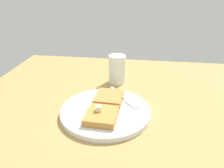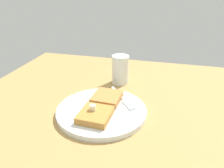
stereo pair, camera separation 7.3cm
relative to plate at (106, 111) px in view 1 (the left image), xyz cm
name	(u,v)px [view 1 (the left image)]	position (x,y,z in cm)	size (l,w,h in cm)	color
table_surface	(145,140)	(-9.14, -11.67, -1.88)	(116.88, 116.88, 1.90)	#AC864C
plate	(106,111)	(0.00, 0.00, 0.00)	(26.61, 26.61, 1.59)	silver
toast_slice_left	(102,116)	(-5.08, 0.25, 1.65)	(9.10, 8.43, 1.98)	#BB813A
toast_slice_middle	(109,98)	(5.08, -0.25, 1.65)	(9.10, 8.43, 1.98)	#BF7E3E
butter_pat_primary	(98,108)	(-4.22, 1.21, 3.41)	(1.54, 1.38, 1.54)	#F6E9CB
fork	(125,98)	(7.00, -5.07, 0.84)	(13.69, 10.71, 0.36)	silver
syrup_jar	(117,70)	(22.31, -0.70, 4.18)	(6.62, 6.62, 10.80)	#55240B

